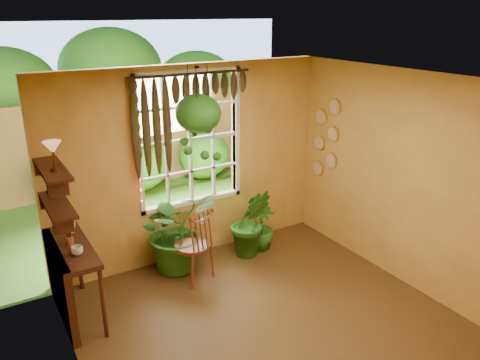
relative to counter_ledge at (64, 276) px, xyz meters
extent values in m
plane|color=#4E3316|center=(1.91, -1.60, -0.55)|extent=(4.50, 4.50, 0.00)
plane|color=white|center=(1.91, -1.60, 2.15)|extent=(4.50, 4.50, 0.00)
plane|color=gold|center=(1.91, 0.65, 0.80)|extent=(4.00, 0.00, 4.00)
plane|color=gold|center=(-0.09, -1.60, 0.80)|extent=(0.00, 4.50, 4.50)
plane|color=gold|center=(3.91, -1.60, 0.80)|extent=(0.00, 4.50, 4.50)
cube|color=white|center=(1.91, 0.68, 1.15)|extent=(1.52, 0.10, 1.86)
cube|color=white|center=(1.91, 0.71, 1.15)|extent=(1.38, 0.01, 1.78)
cylinder|color=#3B1D10|center=(1.91, 0.57, 2.03)|extent=(1.70, 0.04, 0.04)
cube|color=#3B1D10|center=(0.11, 0.00, 0.32)|extent=(0.40, 1.20, 0.06)
cube|color=#3B1D10|center=(-0.05, 0.00, -0.10)|extent=(0.08, 1.18, 0.90)
cylinder|color=#3B1D10|center=(0.27, -0.55, -0.12)|extent=(0.05, 0.05, 0.86)
cylinder|color=#3B1D10|center=(0.27, 0.55, -0.12)|extent=(0.05, 0.05, 0.86)
cube|color=#3B1D10|center=(0.03, 0.00, 0.85)|extent=(0.25, 0.90, 0.04)
cube|color=#3B1D10|center=(0.03, 0.00, 1.25)|extent=(0.25, 0.90, 0.04)
cube|color=#2F631C|center=(1.91, 5.65, -0.57)|extent=(14.00, 10.00, 0.04)
cube|color=brown|center=(1.91, 3.85, 0.35)|extent=(12.00, 0.10, 1.80)
plane|color=#89A8E5|center=(1.91, 7.45, 1.00)|extent=(12.00, 0.00, 12.00)
cylinder|color=maroon|center=(1.59, 0.06, -0.09)|extent=(0.56, 0.56, 0.04)
torus|color=maroon|center=(1.66, -0.12, 0.40)|extent=(0.40, 0.17, 0.41)
imported|color=#1A4412|center=(1.53, 0.37, 0.03)|extent=(1.09, 0.96, 1.16)
imported|color=#1A4412|center=(2.58, 0.18, -0.04)|extent=(0.69, 0.63, 1.03)
imported|color=#1A4412|center=(2.80, 0.27, -0.19)|extent=(0.42, 0.42, 0.72)
ellipsoid|color=black|center=(1.93, 0.43, 1.46)|extent=(0.35, 0.35, 0.21)
ellipsoid|color=#1A4412|center=(1.93, 0.43, 1.55)|extent=(0.59, 0.59, 0.50)
imported|color=silver|center=(0.13, -0.25, 0.40)|extent=(0.16, 0.16, 0.10)
imported|color=beige|center=(0.19, 0.33, 0.40)|extent=(0.16, 0.16, 0.11)
cylinder|color=#98462C|center=(0.11, 0.00, 0.40)|extent=(0.08, 0.08, 0.10)
imported|color=#B2AD99|center=(0.04, 0.26, 0.93)|extent=(0.16, 0.16, 0.13)
cylinder|color=#552E18|center=(0.05, -0.12, 1.28)|extent=(0.10, 0.10, 0.03)
cylinder|color=#552E18|center=(0.05, -0.12, 1.38)|extent=(0.02, 0.02, 0.18)
cone|color=slate|center=(0.05, -0.12, 1.51)|extent=(0.18, 0.18, 0.12)
camera|label=1|loc=(-0.66, -4.90, 2.78)|focal=35.00mm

